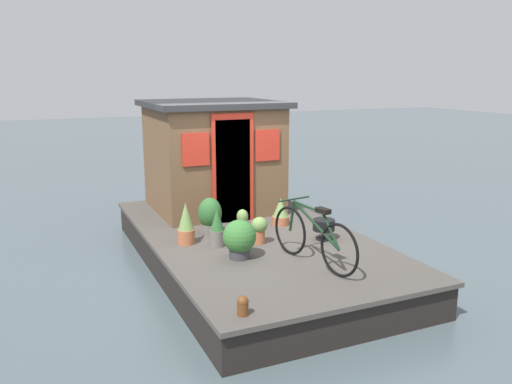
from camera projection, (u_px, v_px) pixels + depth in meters
name	position (u px, v px, depth m)	size (l,w,h in m)	color
ground_plane	(251.00, 264.00, 8.23)	(60.00, 60.00, 0.00)	#4C5B60
houseboat_deck	(251.00, 249.00, 8.17)	(5.66, 3.08, 0.51)	#4C4742
houseboat_cabin	(213.00, 155.00, 9.43)	(2.15, 2.28, 1.95)	brown
bicycle	(313.00, 237.00, 6.72)	(1.63, 0.50, 0.80)	black
potted_plant_succulent	(210.00, 216.00, 7.98)	(0.36, 0.36, 0.58)	slate
potted_plant_lavender	(240.00, 238.00, 6.97)	(0.45, 0.45, 0.53)	#38383D
potted_plant_fern	(217.00, 228.00, 7.47)	(0.22, 0.22, 0.56)	slate
potted_plant_thyme	(280.00, 212.00, 8.54)	(0.28, 0.28, 0.45)	#B2603D
potted_plant_ivy	(259.00, 228.00, 7.59)	(0.24, 0.24, 0.40)	#B2603D
potted_plant_mint	(242.00, 221.00, 8.19)	(0.19, 0.19, 0.36)	#B2603D
potted_plant_rosemary	(186.00, 224.00, 7.57)	(0.25, 0.25, 0.62)	#B2603D
charcoal_grill	(324.00, 226.00, 7.78)	(0.33, 0.33, 0.31)	black
mooring_bollard	(243.00, 305.00, 5.35)	(0.12, 0.12, 0.21)	brown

